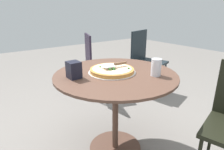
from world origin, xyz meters
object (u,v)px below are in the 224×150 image
at_px(patio_table, 115,91).
at_px(pizza_server, 115,65).
at_px(napkin_dispenser, 74,70).
at_px(patio_chair_corner, 145,57).
at_px(patio_chair_far, 96,61).
at_px(pizza_on_tray, 112,70).
at_px(drinking_cup, 156,67).

xyz_separation_m(patio_table, pizza_server, (0.04, -0.02, 0.21)).
xyz_separation_m(pizza_server, napkin_dispenser, (0.06, 0.33, 0.00)).
height_order(napkin_dispenser, patio_chair_corner, patio_chair_corner).
bearing_deg(patio_chair_corner, napkin_dispenser, 114.96).
relative_size(pizza_server, patio_chair_corner, 0.24).
xyz_separation_m(napkin_dispenser, patio_chair_far, (0.97, -0.79, -0.26)).
bearing_deg(pizza_on_tray, patio_chair_corner, -57.49).
bearing_deg(patio_chair_far, patio_table, 155.54).
bearing_deg(napkin_dispenser, pizza_server, -100.26).
relative_size(drinking_cup, napkin_dispenser, 1.06).
bearing_deg(patio_table, pizza_on_tray, 15.84).
bearing_deg(patio_chair_far, pizza_server, 155.77).
height_order(patio_table, pizza_on_tray, pizza_on_tray).
xyz_separation_m(pizza_on_tray, patio_chair_corner, (0.74, -1.16, -0.20)).
relative_size(pizza_server, drinking_cup, 1.66).
distance_m(napkin_dispenser, patio_chair_corner, 1.62).
height_order(patio_chair_far, patio_chair_corner, patio_chair_corner).
xyz_separation_m(pizza_server, patio_chair_corner, (0.73, -1.12, -0.24)).
bearing_deg(drinking_cup, patio_chair_corner, -43.38).
bearing_deg(pizza_server, pizza_on_tray, 95.43).
bearing_deg(drinking_cup, napkin_dispenser, 58.14).
xyz_separation_m(patio_table, napkin_dispenser, (0.09, 0.31, 0.21)).
distance_m(patio_table, patio_chair_far, 1.17).
bearing_deg(patio_chair_far, pizza_on_tray, 154.40).
bearing_deg(pizza_on_tray, patio_table, -164.16).
bearing_deg(pizza_server, drinking_cup, -144.81).
bearing_deg(pizza_server, napkin_dispenser, 80.10).
bearing_deg(patio_table, drinking_cup, -137.43).
relative_size(patio_chair_far, patio_chair_corner, 0.97).
distance_m(patio_chair_far, patio_chair_corner, 0.72).
distance_m(pizza_server, patio_chair_far, 1.16).
distance_m(drinking_cup, patio_chair_far, 1.35).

